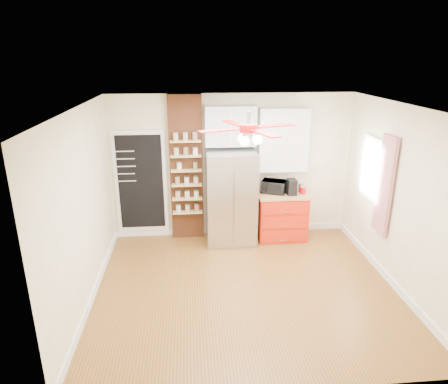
{
  "coord_description": "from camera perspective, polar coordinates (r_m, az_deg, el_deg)",
  "views": [
    {
      "loc": [
        -0.79,
        -5.2,
        3.36
      ],
      "look_at": [
        -0.24,
        0.9,
        1.23
      ],
      "focal_mm": 32.0,
      "sensor_mm": 36.0,
      "label": 1
    }
  ],
  "objects": [
    {
      "name": "upper_shelf_unit",
      "position": [
        7.41,
        8.41,
        7.4
      ],
      "size": [
        0.9,
        0.3,
        1.15
      ],
      "primitive_type": "cube",
      "color": "white",
      "rests_on": "wall_back"
    },
    {
      "name": "ceiling",
      "position": [
        5.3,
        3.58,
        11.99
      ],
      "size": [
        4.5,
        4.5,
        0.0
      ],
      "primitive_type": "plane",
      "color": "white",
      "rests_on": "wall_back"
    },
    {
      "name": "wall_back",
      "position": [
        7.52,
        1.11,
        3.66
      ],
      "size": [
        4.5,
        0.02,
        2.7
      ],
      "primitive_type": "cube",
      "color": "#FFF7CD",
      "rests_on": "floor"
    },
    {
      "name": "upper_glass_cabinet",
      "position": [
        7.17,
        0.9,
        9.45
      ],
      "size": [
        0.9,
        0.35,
        0.7
      ],
      "primitive_type": "cube",
      "color": "white",
      "rests_on": "wall_back"
    },
    {
      "name": "chalkboard",
      "position": [
        7.57,
        -11.79,
        1.37
      ],
      "size": [
        0.95,
        0.05,
        1.95
      ],
      "color": "white",
      "rests_on": "wall_back"
    },
    {
      "name": "wall_front",
      "position": [
        3.86,
        7.67,
        -12.37
      ],
      "size": [
        4.5,
        0.02,
        2.7
      ],
      "primitive_type": "cube",
      "color": "#FFF7CD",
      "rests_on": "floor"
    },
    {
      "name": "curtain",
      "position": [
        6.58,
        22.0,
        0.86
      ],
      "size": [
        0.06,
        0.4,
        1.55
      ],
      "primitive_type": "cube",
      "color": "#B31728",
      "rests_on": "wall_right"
    },
    {
      "name": "pantry_jar_beans",
      "position": [
        7.25,
        -4.12,
        3.7
      ],
      "size": [
        0.09,
        0.09,
        0.12
      ],
      "primitive_type": "cylinder",
      "rotation": [
        0.0,
        0.0,
        -0.06
      ],
      "color": "olive",
      "rests_on": "brick_pillar"
    },
    {
      "name": "brick_pillar",
      "position": [
        7.4,
        -5.4,
        3.32
      ],
      "size": [
        0.6,
        0.16,
        2.7
      ],
      "primitive_type": "cube",
      "color": "brown",
      "rests_on": "floor"
    },
    {
      "name": "wall_left",
      "position": [
        5.76,
        -19.45,
        -2.39
      ],
      "size": [
        0.02,
        4.0,
        2.7
      ],
      "primitive_type": "cube",
      "color": "#FFF7CD",
      "rests_on": "floor"
    },
    {
      "name": "toaster_oven",
      "position": [
        7.48,
        7.11,
        0.78
      ],
      "size": [
        0.51,
        0.44,
        0.24
      ],
      "primitive_type": "imported",
      "rotation": [
        0.0,
        0.0,
        -0.4
      ],
      "color": "black",
      "rests_on": "red_cabinet"
    },
    {
      "name": "red_cabinet",
      "position": [
        7.66,
        8.19,
        -3.34
      ],
      "size": [
        0.94,
        0.64,
        0.9
      ],
      "color": "red",
      "rests_on": "floor"
    },
    {
      "name": "ceiling_fan",
      "position": [
        5.34,
        3.52,
        9.06
      ],
      "size": [
        1.4,
        1.4,
        0.44
      ],
      "color": "silver",
      "rests_on": "ceiling"
    },
    {
      "name": "wall_right",
      "position": [
        6.35,
        23.83,
        -0.97
      ],
      "size": [
        0.02,
        4.0,
        2.7
      ],
      "primitive_type": "cube",
      "color": "#FFF7CD",
      "rests_on": "floor"
    },
    {
      "name": "canister_right",
      "position": [
        7.63,
        10.98,
        0.58
      ],
      "size": [
        0.13,
        0.13,
        0.15
      ],
      "primitive_type": "cylinder",
      "rotation": [
        0.0,
        0.0,
        0.28
      ],
      "color": "#B91A0A",
      "rests_on": "red_cabinet"
    },
    {
      "name": "floor",
      "position": [
        6.24,
        3.06,
        -13.43
      ],
      "size": [
        4.5,
        4.5,
        0.0
      ],
      "primitive_type": "plane",
      "color": "brown",
      "rests_on": "ground"
    },
    {
      "name": "fridge",
      "position": [
        7.31,
        1.01,
        -0.72
      ],
      "size": [
        0.9,
        0.7,
        1.75
      ],
      "primitive_type": "cube",
      "color": "silver",
      "rests_on": "floor"
    },
    {
      "name": "canister_left",
      "position": [
        7.52,
        11.22,
        0.22
      ],
      "size": [
        0.12,
        0.12,
        0.13
      ],
      "primitive_type": "cylinder",
      "rotation": [
        0.0,
        0.0,
        -0.21
      ],
      "color": "red",
      "rests_on": "red_cabinet"
    },
    {
      "name": "pantry_jar_oats",
      "position": [
        7.26,
        -6.41,
        3.69
      ],
      "size": [
        0.1,
        0.1,
        0.13
      ],
      "primitive_type": "cylinder",
      "rotation": [
        0.0,
        0.0,
        0.04
      ],
      "color": "beige",
      "rests_on": "brick_pillar"
    },
    {
      "name": "coffee_maker",
      "position": [
        7.42,
        9.6,
        0.72
      ],
      "size": [
        0.18,
        0.22,
        0.29
      ],
      "primitive_type": "cube",
      "rotation": [
        0.0,
        0.0,
        0.08
      ],
      "color": "black",
      "rests_on": "red_cabinet"
    },
    {
      "name": "window",
      "position": [
        7.04,
        20.51,
        3.05
      ],
      "size": [
        0.04,
        0.75,
        1.05
      ],
      "primitive_type": "cube",
      "color": "white",
      "rests_on": "wall_right"
    }
  ]
}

